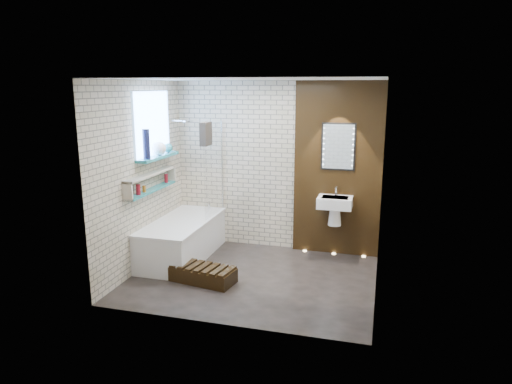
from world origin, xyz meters
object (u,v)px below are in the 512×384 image
(bath_screen, at_px, (214,170))
(washbasin, at_px, (335,206))
(bathtub, at_px, (182,239))
(led_mirror, at_px, (338,147))
(walnut_step, at_px, (203,275))

(bath_screen, height_order, washbasin, bath_screen)
(washbasin, bearing_deg, bathtub, -163.99)
(bathtub, xyz_separation_m, led_mirror, (2.17, 0.78, 1.36))
(washbasin, xyz_separation_m, walnut_step, (-1.55, -1.37, -0.70))
(walnut_step, bearing_deg, washbasin, 41.56)
(bathtub, height_order, bath_screen, bath_screen)
(washbasin, relative_size, led_mirror, 0.83)
(bath_screen, relative_size, walnut_step, 1.66)
(bath_screen, height_order, led_mirror, led_mirror)
(bathtub, bearing_deg, led_mirror, 19.78)
(bath_screen, height_order, walnut_step, bath_screen)
(led_mirror, height_order, walnut_step, led_mirror)
(bath_screen, xyz_separation_m, led_mirror, (1.82, 0.34, 0.37))
(bath_screen, bearing_deg, led_mirror, 10.66)
(washbasin, bearing_deg, walnut_step, -138.44)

